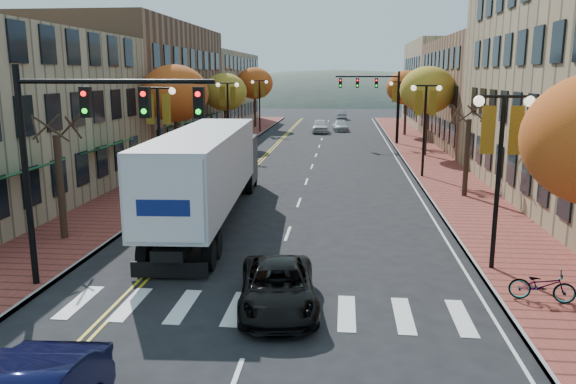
# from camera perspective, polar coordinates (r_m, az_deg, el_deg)

# --- Properties ---
(ground) EXTENTS (200.00, 200.00, 0.00)m
(ground) POSITION_cam_1_polar(r_m,az_deg,el_deg) (14.89, -4.01, -14.92)
(ground) COLOR black
(ground) RESTS_ON ground
(sidewalk_left) EXTENTS (4.00, 85.00, 0.15)m
(sidewalk_left) POSITION_cam_1_polar(r_m,az_deg,el_deg) (47.44, -8.17, 3.71)
(sidewalk_left) COLOR brown
(sidewalk_left) RESTS_ON ground
(sidewalk_right) EXTENTS (4.00, 85.00, 0.15)m
(sidewalk_right) POSITION_cam_1_polar(r_m,az_deg,el_deg) (46.55, 13.92, 3.33)
(sidewalk_right) COLOR brown
(sidewalk_right) RESTS_ON ground
(building_left_mid) EXTENTS (12.00, 24.00, 11.00)m
(building_left_mid) POSITION_cam_1_polar(r_m,az_deg,el_deg) (52.77, -16.02, 10.10)
(building_left_mid) COLOR brown
(building_left_mid) RESTS_ON ground
(building_left_far) EXTENTS (12.00, 26.00, 9.50)m
(building_left_far) POSITION_cam_1_polar(r_m,az_deg,el_deg) (76.60, -9.05, 10.25)
(building_left_far) COLOR #9E8966
(building_left_far) RESTS_ON ground
(building_right_mid) EXTENTS (15.00, 24.00, 10.00)m
(building_right_mid) POSITION_cam_1_polar(r_m,az_deg,el_deg) (57.45, 22.37, 9.29)
(building_right_mid) COLOR brown
(building_right_mid) RESTS_ON ground
(building_right_far) EXTENTS (15.00, 20.00, 11.00)m
(building_right_far) POSITION_cam_1_polar(r_m,az_deg,el_deg) (78.78, 17.86, 10.43)
(building_right_far) COLOR #9E8966
(building_right_far) RESTS_ON ground
(tree_left_a) EXTENTS (0.28, 0.28, 4.20)m
(tree_left_a) POSITION_cam_1_polar(r_m,az_deg,el_deg) (24.35, -22.11, 0.44)
(tree_left_a) COLOR #382619
(tree_left_a) RESTS_ON sidewalk_left
(tree_left_b) EXTENTS (4.48, 4.48, 7.21)m
(tree_left_b) POSITION_cam_1_polar(r_m,az_deg,el_deg) (38.80, -11.42, 9.77)
(tree_left_b) COLOR #382619
(tree_left_b) RESTS_ON sidewalk_left
(tree_left_c) EXTENTS (4.16, 4.16, 6.69)m
(tree_left_c) POSITION_cam_1_polar(r_m,az_deg,el_deg) (54.31, -6.42, 10.05)
(tree_left_c) COLOR #382619
(tree_left_c) RESTS_ON sidewalk_left
(tree_left_d) EXTENTS (4.61, 4.61, 7.42)m
(tree_left_d) POSITION_cam_1_polar(r_m,az_deg,el_deg) (72.00, -3.40, 10.96)
(tree_left_d) COLOR #382619
(tree_left_d) RESTS_ON sidewalk_left
(tree_right_b) EXTENTS (0.28, 0.28, 4.20)m
(tree_right_b) POSITION_cam_1_polar(r_m,az_deg,el_deg) (32.11, 17.69, 3.33)
(tree_right_b) COLOR #382619
(tree_right_b) RESTS_ON sidewalk_right
(tree_right_c) EXTENTS (4.48, 4.48, 7.21)m
(tree_right_c) POSITION_cam_1_polar(r_m,az_deg,el_deg) (47.58, 13.99, 10.00)
(tree_right_c) COLOR #382619
(tree_right_c) RESTS_ON sidewalk_right
(tree_right_d) EXTENTS (4.35, 4.35, 7.00)m
(tree_right_d) POSITION_cam_1_polar(r_m,az_deg,el_deg) (63.46, 11.95, 10.33)
(tree_right_d) COLOR #382619
(tree_right_d) RESTS_ON sidewalk_right
(lamp_left_b) EXTENTS (1.96, 0.36, 6.05)m
(lamp_left_b) POSITION_cam_1_polar(r_m,az_deg,el_deg) (30.80, -13.00, 7.07)
(lamp_left_b) COLOR black
(lamp_left_b) RESTS_ON ground
(lamp_left_c) EXTENTS (1.96, 0.36, 6.05)m
(lamp_left_c) POSITION_cam_1_polar(r_m,az_deg,el_deg) (48.17, -6.14, 8.93)
(lamp_left_c) COLOR black
(lamp_left_c) RESTS_ON ground
(lamp_left_d) EXTENTS (1.96, 0.36, 6.05)m
(lamp_left_d) POSITION_cam_1_polar(r_m,az_deg,el_deg) (65.87, -2.91, 9.75)
(lamp_left_d) COLOR black
(lamp_left_d) RESTS_ON ground
(lamp_right_a) EXTENTS (1.96, 0.36, 6.05)m
(lamp_right_a) POSITION_cam_1_polar(r_m,az_deg,el_deg) (19.93, 20.79, 4.14)
(lamp_right_a) COLOR black
(lamp_right_a) RESTS_ON ground
(lamp_right_b) EXTENTS (1.96, 0.36, 6.05)m
(lamp_right_b) POSITION_cam_1_polar(r_m,az_deg,el_deg) (37.53, 13.76, 7.84)
(lamp_right_b) COLOR black
(lamp_right_b) RESTS_ON ground
(lamp_right_c) EXTENTS (1.96, 0.36, 6.05)m
(lamp_right_c) POSITION_cam_1_polar(r_m,az_deg,el_deg) (55.39, 11.21, 9.14)
(lamp_right_c) COLOR black
(lamp_right_c) RESTS_ON ground
(traffic_mast_near) EXTENTS (6.10, 0.35, 7.00)m
(traffic_mast_near) POSITION_cam_1_polar(r_m,az_deg,el_deg) (17.97, -20.13, 5.45)
(traffic_mast_near) COLOR black
(traffic_mast_near) RESTS_ON ground
(traffic_mast_far) EXTENTS (6.10, 0.34, 7.00)m
(traffic_mast_far) POSITION_cam_1_polar(r_m,az_deg,el_deg) (55.21, 9.12, 9.86)
(traffic_mast_far) COLOR black
(traffic_mast_far) RESTS_ON ground
(semi_truck) EXTENTS (3.73, 17.31, 4.30)m
(semi_truck) POSITION_cam_1_polar(r_m,az_deg,el_deg) (26.21, -7.88, 2.54)
(semi_truck) COLOR black
(semi_truck) RESTS_ON ground
(black_suv) EXTENTS (2.77, 4.97, 1.32)m
(black_suv) POSITION_cam_1_polar(r_m,az_deg,el_deg) (16.50, -1.03, -9.64)
(black_suv) COLOR black
(black_suv) RESTS_ON ground
(car_far_white) EXTENTS (2.12, 4.73, 1.58)m
(car_far_white) POSITION_cam_1_polar(r_m,az_deg,el_deg) (66.23, 3.27, 6.72)
(car_far_white) COLOR silver
(car_far_white) RESTS_ON ground
(car_far_silver) EXTENTS (2.05, 4.39, 1.24)m
(car_far_silver) POSITION_cam_1_polar(r_m,az_deg,el_deg) (68.61, 5.35, 6.72)
(car_far_silver) COLOR #B5B4BC
(car_far_silver) RESTS_ON ground
(car_far_oncoming) EXTENTS (1.72, 4.16, 1.34)m
(car_far_oncoming) POSITION_cam_1_polar(r_m,az_deg,el_deg) (86.27, 5.43, 7.80)
(car_far_oncoming) COLOR #A09FA7
(car_far_oncoming) RESTS_ON ground
(bicycle) EXTENTS (1.93, 0.99, 0.97)m
(bicycle) POSITION_cam_1_polar(r_m,az_deg,el_deg) (18.29, 24.41, -8.63)
(bicycle) COLOR gray
(bicycle) RESTS_ON sidewalk_right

